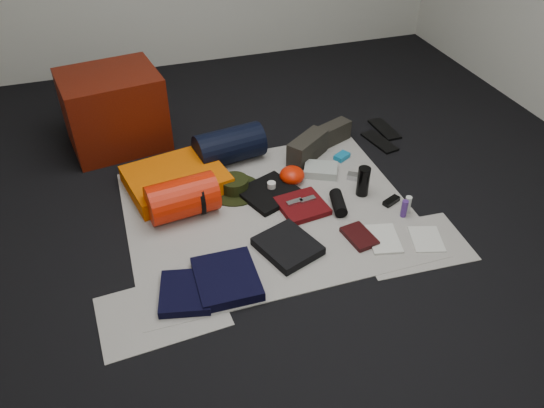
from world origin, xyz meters
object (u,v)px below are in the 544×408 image
object	(u,v)px
red_cabinet	(114,110)
navy_duffel	(229,146)
stuff_sack	(182,198)
sleeping_pad	(176,179)
compact_camera	(354,176)
water_bottle	(363,181)
paperback_book	(359,236)

from	to	relation	value
red_cabinet	navy_duffel	xyz separation A→B (m)	(0.66, -0.46, -0.13)
red_cabinet	stuff_sack	world-z (taller)	red_cabinet
sleeping_pad	compact_camera	world-z (taller)	sleeping_pad
navy_duffel	water_bottle	xyz separation A→B (m)	(0.66, -0.60, -0.02)
navy_duffel	compact_camera	distance (m)	0.82
red_cabinet	paperback_book	bearing A→B (deg)	-59.94
red_cabinet	compact_camera	world-z (taller)	red_cabinet
red_cabinet	compact_camera	size ratio (longest dim) A/B	7.00
water_bottle	stuff_sack	bearing A→B (deg)	172.37
navy_duffel	compact_camera	xyz separation A→B (m)	(0.69, -0.44, -0.10)
compact_camera	paperback_book	world-z (taller)	compact_camera
navy_duffel	water_bottle	world-z (taller)	navy_duffel
water_bottle	paperback_book	size ratio (longest dim) A/B	0.93
stuff_sack	paperback_book	size ratio (longest dim) A/B	1.95
water_bottle	paperback_book	xyz separation A→B (m)	(-0.19, -0.36, -0.08)
red_cabinet	sleeping_pad	size ratio (longest dim) A/B	1.07
compact_camera	paperback_book	size ratio (longest dim) A/B	0.44
sleeping_pad	water_bottle	distance (m)	1.12
red_cabinet	sleeping_pad	xyz separation A→B (m)	(0.28, -0.63, -0.20)
water_bottle	paperback_book	distance (m)	0.41
stuff_sack	compact_camera	size ratio (longest dim) A/B	4.44
water_bottle	red_cabinet	bearing A→B (deg)	141.54
paperback_book	water_bottle	bearing A→B (deg)	53.68
stuff_sack	red_cabinet	bearing A→B (deg)	106.84
red_cabinet	compact_camera	distance (m)	1.63
red_cabinet	paperback_book	distance (m)	1.83
red_cabinet	water_bottle	size ratio (longest dim) A/B	3.28
navy_duffel	red_cabinet	bearing A→B (deg)	136.81
navy_duffel	paperback_book	bearing A→B (deg)	-72.32
sleeping_pad	water_bottle	world-z (taller)	water_bottle
stuff_sack	water_bottle	distance (m)	1.06
navy_duffel	stuff_sack	bearing A→B (deg)	-139.07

